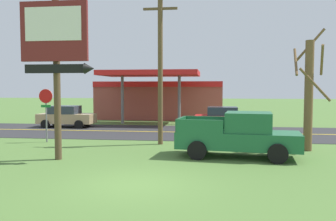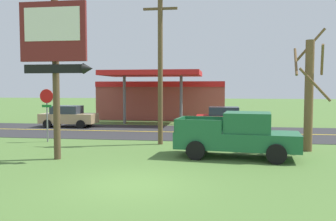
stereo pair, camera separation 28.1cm
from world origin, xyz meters
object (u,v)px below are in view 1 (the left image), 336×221
(stop_sign, at_px, (46,106))
(pickup_green_parked_on_lawn, at_px, (239,135))
(car_tan_far_lane, at_px, (66,116))
(car_red_near_lane, at_px, (224,118))
(bare_tree, at_px, (309,92))
(gas_station, at_px, (161,99))
(utility_pole, at_px, (160,59))
(motel_sign, at_px, (56,48))

(stop_sign, height_order, pickup_green_parked_on_lawn, stop_sign)
(pickup_green_parked_on_lawn, xyz_separation_m, car_tan_far_lane, (-12.26, 10.18, -0.13))
(car_red_near_lane, height_order, car_tan_far_lane, same)
(bare_tree, relative_size, car_red_near_lane, 1.40)
(gas_station, bearing_deg, car_tan_far_lane, -123.68)
(car_red_near_lane, distance_m, car_tan_far_lane, 11.89)
(car_tan_far_lane, bearing_deg, utility_pole, -40.45)
(gas_station, bearing_deg, utility_pole, -81.49)
(stop_sign, relative_size, bare_tree, 0.50)
(bare_tree, height_order, gas_station, bare_tree)
(utility_pole, height_order, bare_tree, utility_pole)
(gas_station, height_order, car_tan_far_lane, gas_station)
(stop_sign, height_order, utility_pole, utility_pole)
(bare_tree, xyz_separation_m, car_red_near_lane, (-3.74, 8.14, -1.97))
(motel_sign, xyz_separation_m, utility_pole, (3.60, 4.65, -0.12))
(stop_sign, xyz_separation_m, bare_tree, (13.65, -0.93, 0.77))
(stop_sign, distance_m, utility_pole, 6.84)
(utility_pole, bearing_deg, stop_sign, -179.14)
(stop_sign, relative_size, car_red_near_lane, 0.70)
(car_tan_far_lane, bearing_deg, motel_sign, -68.04)
(utility_pole, relative_size, car_red_near_lane, 2.01)
(motel_sign, height_order, pickup_green_parked_on_lawn, motel_sign)
(motel_sign, height_order, car_red_near_lane, motel_sign)
(motel_sign, bearing_deg, car_red_near_lane, 58.73)
(motel_sign, bearing_deg, bare_tree, 18.41)
(bare_tree, bearing_deg, pickup_green_parked_on_lawn, -148.80)
(motel_sign, distance_m, bare_tree, 11.62)
(motel_sign, relative_size, car_red_near_lane, 1.62)
(motel_sign, bearing_deg, car_tan_far_lane, 111.96)
(motel_sign, xyz_separation_m, stop_sign, (-2.77, 4.56, -2.61))
(stop_sign, relative_size, car_tan_far_lane, 0.70)
(utility_pole, relative_size, gas_station, 0.70)
(motel_sign, height_order, stop_sign, motel_sign)
(utility_pole, distance_m, pickup_green_parked_on_lawn, 6.12)
(stop_sign, bearing_deg, utility_pole, 0.86)
(pickup_green_parked_on_lawn, bearing_deg, car_tan_far_lane, 140.27)
(pickup_green_parked_on_lawn, relative_size, car_tan_far_lane, 1.28)
(stop_sign, height_order, gas_station, gas_station)
(stop_sign, bearing_deg, pickup_green_parked_on_lawn, -16.14)
(utility_pole, bearing_deg, car_tan_far_lane, 139.55)
(motel_sign, xyz_separation_m, car_red_near_lane, (7.14, 11.77, -3.81))
(pickup_green_parked_on_lawn, bearing_deg, bare_tree, 31.20)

